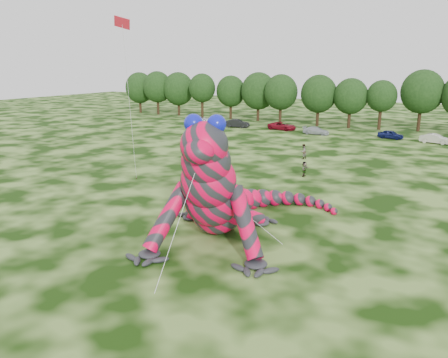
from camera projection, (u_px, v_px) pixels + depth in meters
ground at (211, 235)px, 29.82m from camera, size 240.00×240.00×0.00m
inflatable_gecko at (221, 170)px, 29.77m from camera, size 18.77×20.58×8.58m
flying_kite at (123, 36)px, 37.00m from camera, size 3.24×4.00×15.56m
tree_0 at (140, 93)px, 104.23m from camera, size 6.91×6.22×9.51m
tree_1 at (158, 93)px, 100.29m from camera, size 6.74×6.07×9.81m
tree_2 at (179, 94)px, 98.43m from camera, size 7.04×6.34×9.64m
tree_3 at (202, 96)px, 93.62m from camera, size 5.81×5.23×9.44m
tree_4 at (231, 97)px, 92.23m from camera, size 6.22×5.60×9.06m
tree_5 at (258, 97)px, 88.86m from camera, size 7.16×6.44×9.80m
tree_6 at (281, 99)px, 84.82m from camera, size 6.52×5.86×9.49m
tree_7 at (318, 101)px, 81.44m from camera, size 6.68×6.01×9.48m
tree_8 at (350, 103)px, 78.92m from camera, size 6.14×5.53×8.94m
tree_9 at (381, 105)px, 76.80m from camera, size 5.27×4.74×8.68m
tree_10 at (421, 101)px, 74.66m from camera, size 7.09×6.38×10.50m
car_0 at (206, 121)px, 85.01m from camera, size 3.90×1.96×1.27m
car_1 at (237, 123)px, 80.40m from camera, size 4.72×2.11×1.50m
car_2 at (282, 126)px, 77.29m from camera, size 5.45×3.19×1.42m
car_3 at (316, 131)px, 72.30m from camera, size 4.42×1.90×1.27m
car_4 at (391, 134)px, 68.22m from camera, size 4.10×2.26×1.32m
car_5 at (435, 139)px, 64.01m from camera, size 4.44×2.29×1.39m
spectator_0 at (217, 151)px, 53.92m from camera, size 0.73×0.61×1.73m
spectator_1 at (303, 152)px, 53.55m from camera, size 0.96×1.08×1.84m
spectator_5 at (304, 169)px, 45.14m from camera, size 0.49×1.48×1.59m
spectator_4 at (212, 136)px, 64.98m from camera, size 1.09×1.06×1.89m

